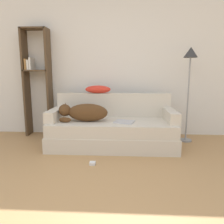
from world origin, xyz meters
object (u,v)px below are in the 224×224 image
(dog, at_px, (84,112))
(power_adapter, at_px, (93,163))
(couch, at_px, (112,133))
(laptop, at_px, (124,122))
(bookshelf, at_px, (37,78))
(throw_pillow, at_px, (98,89))
(floor_lamp, at_px, (190,66))

(dog, height_order, power_adapter, dog)
(couch, xyz_separation_m, dog, (-0.43, -0.08, 0.35))
(laptop, relative_size, bookshelf, 0.18)
(power_adapter, bearing_deg, dog, 108.72)
(couch, height_order, laptop, laptop)
(dog, relative_size, laptop, 2.23)
(laptop, distance_m, throw_pillow, 0.78)
(dog, bearing_deg, floor_lamp, 14.10)
(bookshelf, relative_size, power_adapter, 25.32)
(dog, relative_size, power_adapter, 9.92)
(couch, distance_m, power_adapter, 0.78)
(throw_pillow, bearing_deg, bookshelf, 168.46)
(throw_pillow, bearing_deg, dog, -111.20)
(floor_lamp, bearing_deg, throw_pillow, 179.50)
(dog, bearing_deg, laptop, -3.07)
(throw_pillow, bearing_deg, laptop, -45.88)
(laptop, height_order, power_adapter, laptop)
(throw_pillow, distance_m, power_adapter, 1.37)
(throw_pillow, xyz_separation_m, bookshelf, (-1.13, 0.23, 0.19))
(floor_lamp, bearing_deg, dog, -165.90)
(laptop, xyz_separation_m, bookshelf, (-1.58, 0.69, 0.63))
(throw_pillow, relative_size, floor_lamp, 0.28)
(dog, bearing_deg, bookshelf, 145.60)
(bookshelf, bearing_deg, dog, -34.40)
(throw_pillow, bearing_deg, power_adapter, -87.24)
(couch, bearing_deg, dog, -168.84)
(dog, bearing_deg, power_adapter, -71.28)
(laptop, distance_m, power_adapter, 0.83)
(power_adapter, bearing_deg, couch, 73.92)
(dog, xyz_separation_m, power_adapter, (0.22, -0.64, -0.53))
(dog, bearing_deg, couch, 11.16)
(floor_lamp, relative_size, power_adapter, 20.53)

